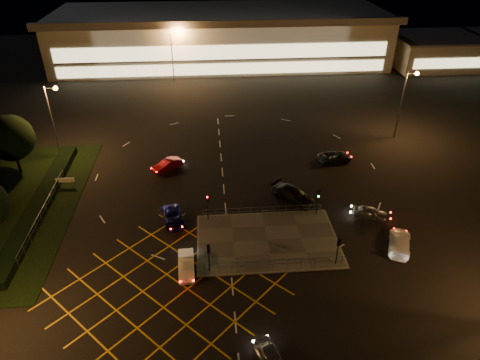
{
  "coord_description": "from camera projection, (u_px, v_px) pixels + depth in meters",
  "views": [
    {
      "loc": [
        -3.49,
        -35.48,
        28.52
      ],
      "look_at": [
        -0.13,
        6.73,
        2.0
      ],
      "focal_mm": 32.0,
      "sensor_mm": 36.0,
      "label": 1
    }
  ],
  "objects": [
    {
      "name": "ground",
      "position": [
        246.0,
        229.0,
        45.35
      ],
      "size": [
        180.0,
        180.0,
        0.0
      ],
      "primitive_type": "plane",
      "color": "black",
      "rests_on": "ground"
    },
    {
      "name": "pedestrian_island",
      "position": [
        267.0,
        240.0,
        43.76
      ],
      "size": [
        14.0,
        9.0,
        0.12
      ],
      "primitive_type": "cube",
      "color": "#4C4944",
      "rests_on": "ground"
    },
    {
      "name": "hedge",
      "position": [
        40.0,
        203.0,
        48.6
      ],
      "size": [
        2.0,
        26.0,
        1.0
      ],
      "primitive_type": "cube",
      "color": "black",
      "rests_on": "ground"
    },
    {
      "name": "supermarket",
      "position": [
        221.0,
        36.0,
        94.86
      ],
      "size": [
        72.0,
        26.5,
        10.5
      ],
      "color": "beige",
      "rests_on": "ground"
    },
    {
      "name": "retail_unit_a",
      "position": [
        435.0,
        51.0,
        92.33
      ],
      "size": [
        18.8,
        14.8,
        6.35
      ],
      "color": "beige",
      "rests_on": "ground"
    },
    {
      "name": "streetlight_nw",
      "position": [
        53.0,
        112.0,
        55.48
      ],
      "size": [
        1.78,
        0.56,
        10.03
      ],
      "color": "slate",
      "rests_on": "ground"
    },
    {
      "name": "streetlight_ne",
      "position": [
        406.0,
        96.0,
        60.4
      ],
      "size": [
        1.78,
        0.56,
        10.03
      ],
      "color": "slate",
      "rests_on": "ground"
    },
    {
      "name": "streetlight_far_left",
      "position": [
        174.0,
        48.0,
        81.77
      ],
      "size": [
        1.78,
        0.56,
        10.03
      ],
      "color": "slate",
      "rests_on": "ground"
    },
    {
      "name": "streetlight_far_right",
      "position": [
        374.0,
        41.0,
        86.15
      ],
      "size": [
        1.78,
        0.56,
        10.03
      ],
      "color": "slate",
      "rests_on": "ground"
    },
    {
      "name": "signal_sw",
      "position": [
        209.0,
        252.0,
        38.76
      ],
      "size": [
        0.28,
        0.3,
        3.15
      ],
      "rotation": [
        0.0,
        0.0,
        3.14
      ],
      "color": "black",
      "rests_on": "pedestrian_island"
    },
    {
      "name": "signal_se",
      "position": [
        338.0,
        246.0,
        39.57
      ],
      "size": [
        0.28,
        0.3,
        3.15
      ],
      "rotation": [
        0.0,
        0.0,
        3.14
      ],
      "color": "black",
      "rests_on": "pedestrian_island"
    },
    {
      "name": "signal_nw",
      "position": [
        207.0,
        202.0,
        45.5
      ],
      "size": [
        0.28,
        0.3,
        3.15
      ],
      "color": "black",
      "rests_on": "pedestrian_island"
    },
    {
      "name": "signal_ne",
      "position": [
        318.0,
        197.0,
        46.31
      ],
      "size": [
        0.28,
        0.3,
        3.15
      ],
      "color": "black",
      "rests_on": "pedestrian_island"
    },
    {
      "name": "tree_c",
      "position": [
        10.0,
        138.0,
        52.66
      ],
      "size": [
        5.76,
        5.76,
        7.84
      ],
      "color": "black",
      "rests_on": "ground"
    },
    {
      "name": "car_queue_white",
      "position": [
        186.0,
        265.0,
        39.79
      ],
      "size": [
        1.64,
        4.2,
        1.36
      ],
      "primitive_type": "imported",
      "rotation": [
        0.0,
        0.0,
        0.05
      ],
      "color": "white",
      "rests_on": "ground"
    },
    {
      "name": "car_left_blue",
      "position": [
        173.0,
        217.0,
        46.19
      ],
      "size": [
        2.95,
        4.71,
        1.22
      ],
      "primitive_type": "imported",
      "rotation": [
        0.0,
        0.0,
        0.23
      ],
      "color": "#110E57",
      "rests_on": "ground"
    },
    {
      "name": "car_far_dkgrey",
      "position": [
        293.0,
        195.0,
        49.55
      ],
      "size": [
        5.34,
        5.44,
        1.57
      ],
      "primitive_type": "imported",
      "rotation": [
        0.0,
        0.0,
        0.76
      ],
      "color": "black",
      "rests_on": "ground"
    },
    {
      "name": "car_right_silver",
      "position": [
        371.0,
        213.0,
        46.83
      ],
      "size": [
        4.02,
        2.78,
        1.27
      ],
      "primitive_type": "imported",
      "rotation": [
        0.0,
        0.0,
        1.19
      ],
      "color": "#A9AAB0",
      "rests_on": "ground"
    },
    {
      "name": "car_circ_red",
      "position": [
        168.0,
        165.0,
        55.65
      ],
      "size": [
        4.07,
        3.62,
        1.34
      ],
      "primitive_type": "imported",
      "rotation": [
        0.0,
        0.0,
        5.38
      ],
      "color": "maroon",
      "rests_on": "ground"
    },
    {
      "name": "car_east_grey",
      "position": [
        335.0,
        157.0,
        57.48
      ],
      "size": [
        4.99,
        2.9,
        1.31
      ],
      "primitive_type": "imported",
      "rotation": [
        0.0,
        0.0,
        1.73
      ],
      "color": "black",
      "rests_on": "ground"
    },
    {
      "name": "car_approach_white",
      "position": [
        400.0,
        242.0,
        42.49
      ],
      "size": [
        3.82,
        5.34,
        1.44
      ],
      "primitive_type": "imported",
      "rotation": [
        0.0,
        0.0,
        2.73
      ],
      "color": "silver",
      "rests_on": "ground"
    }
  ]
}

